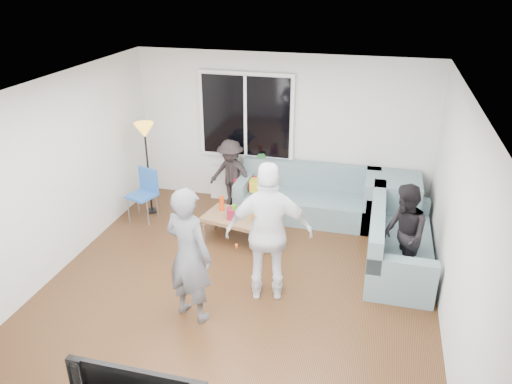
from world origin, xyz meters
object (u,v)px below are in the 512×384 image
(player_right, at_px, (269,233))
(sofa_right_section, at_px, (401,237))
(coffee_table, at_px, (241,229))
(floor_lamp, at_px, (148,169))
(side_chair, at_px, (142,196))
(player_left, at_px, (189,255))
(sofa_back_section, at_px, (307,194))
(spectator_back, at_px, (231,175))
(spectator_right, at_px, (403,235))

(player_right, bearing_deg, sofa_right_section, -156.61)
(coffee_table, distance_m, floor_lamp, 1.92)
(side_chair, bearing_deg, player_left, -32.12)
(coffee_table, relative_size, player_left, 0.65)
(sofa_back_section, bearing_deg, spectator_back, 178.69)
(sofa_right_section, distance_m, floor_lamp, 4.14)
(player_left, relative_size, player_right, 0.93)
(player_right, bearing_deg, sofa_back_section, -105.62)
(sofa_right_section, distance_m, spectator_right, 0.48)
(sofa_right_section, xyz_separation_m, spectator_right, (0.00, -0.41, 0.26))
(floor_lamp, height_order, player_right, player_right)
(sofa_back_section, bearing_deg, player_left, -107.76)
(player_right, relative_size, spectator_right, 1.32)
(coffee_table, distance_m, spectator_right, 2.43)
(sofa_right_section, xyz_separation_m, player_right, (-1.61, -1.16, 0.48))
(coffee_table, bearing_deg, side_chair, 171.54)
(floor_lamp, xyz_separation_m, player_right, (2.46, -1.81, 0.12))
(player_left, relative_size, spectator_right, 1.23)
(side_chair, xyz_separation_m, floor_lamp, (0.00, 0.31, 0.35))
(sofa_back_section, bearing_deg, spectator_right, -45.55)
(player_left, bearing_deg, sofa_back_section, -89.25)
(player_right, xyz_separation_m, spectator_back, (-1.18, 2.29, -0.29))
(floor_lamp, height_order, spectator_back, floor_lamp)
(sofa_back_section, height_order, spectator_back, spectator_back)
(sofa_right_section, distance_m, coffee_table, 2.34)
(side_chair, bearing_deg, player_right, -11.72)
(spectator_back, bearing_deg, sofa_right_section, -7.09)
(side_chair, relative_size, floor_lamp, 0.55)
(player_right, height_order, spectator_back, player_right)
(coffee_table, bearing_deg, floor_lamp, 161.92)
(spectator_right, bearing_deg, coffee_table, -117.96)
(sofa_right_section, bearing_deg, coffee_table, 87.92)
(sofa_back_section, height_order, side_chair, side_chair)
(sofa_back_section, bearing_deg, sofa_right_section, -36.64)
(floor_lamp, xyz_separation_m, spectator_right, (4.07, -1.06, -0.09))
(player_right, bearing_deg, side_chair, -43.90)
(floor_lamp, bearing_deg, player_right, -36.37)
(sofa_right_section, height_order, floor_lamp, floor_lamp)
(side_chair, xyz_separation_m, player_left, (1.67, -2.12, 0.41))
(player_left, distance_m, player_right, 1.01)
(coffee_table, bearing_deg, spectator_back, 113.86)
(player_left, xyz_separation_m, spectator_right, (2.40, 1.37, -0.16))
(coffee_table, bearing_deg, player_left, -92.35)
(sofa_back_section, height_order, player_left, player_left)
(side_chair, height_order, player_left, player_left)
(player_right, bearing_deg, player_left, 25.10)
(player_right, relative_size, spectator_back, 1.47)
(coffee_table, relative_size, floor_lamp, 0.71)
(player_right, distance_m, spectator_back, 2.60)
(sofa_right_section, height_order, side_chair, side_chair)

